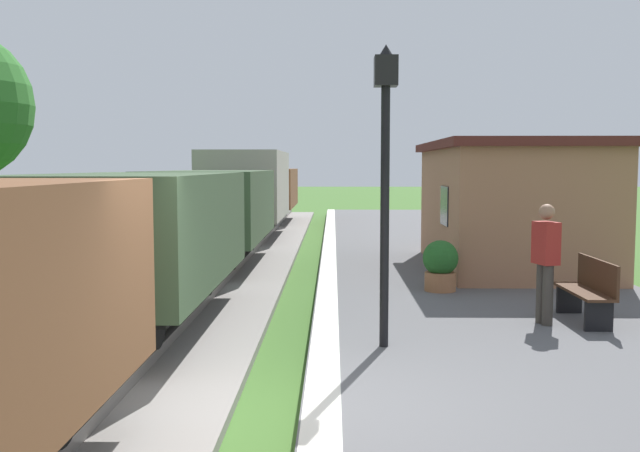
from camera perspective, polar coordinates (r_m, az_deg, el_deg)
ground_plane at (r=6.83m, az=-3.34°, el=-16.50°), size 160.00×160.00×0.00m
platform_slab at (r=7.28m, az=23.55°, el=-14.47°), size 6.00×60.00×0.25m
platform_edge_stripe at (r=6.72m, az=0.16°, el=-14.53°), size 0.36×60.00×0.01m
track_ballast at (r=7.38m, az=-22.93°, el=-14.72°), size 3.80×60.00×0.12m
rail_near at (r=7.09m, az=-17.47°, el=-14.28°), size 0.07×60.00×0.14m
freight_train at (r=17.42m, az=-8.52°, el=1.44°), size 2.50×32.60×2.72m
station_hut at (r=16.05m, az=15.13°, el=1.72°), size 3.50×5.80×2.78m
bench_near_hut at (r=10.85m, az=20.96°, el=-4.82°), size 0.42×1.50×0.91m
bench_down_platform at (r=20.59m, az=11.36°, el=-0.15°), size 0.42×1.50×0.91m
person_waiting at (r=10.42m, az=17.83°, el=-2.56°), size 0.33×0.43×1.71m
potted_planter at (r=12.81m, az=9.74°, el=-3.12°), size 0.64×0.64×0.92m
lamp_post_near at (r=8.64m, az=5.32°, el=6.93°), size 0.28×0.28×3.70m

